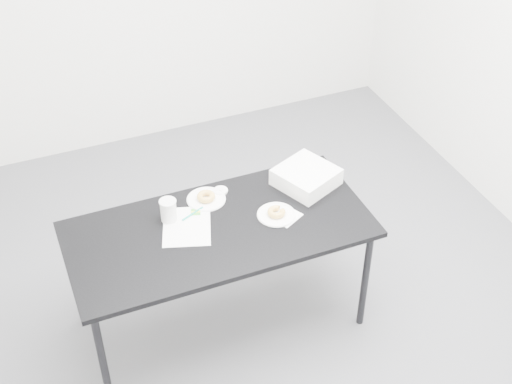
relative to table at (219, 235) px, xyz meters
name	(u,v)px	position (x,y,z in m)	size (l,w,h in m)	color
floor	(240,304)	(0.14, 0.08, -0.68)	(4.00, 4.00, 0.00)	#4F5055
table	(219,235)	(0.00, 0.00, 0.00)	(1.60, 0.75, 0.73)	black
scorecard	(187,226)	(-0.15, 0.07, 0.06)	(0.25, 0.32, 0.00)	white
logo_patch	(196,212)	(-0.07, 0.16, 0.06)	(0.05, 0.05, 0.00)	green
pen	(193,214)	(-0.09, 0.15, 0.06)	(0.01, 0.01, 0.15)	#0D927B
napkin	(285,216)	(0.36, -0.05, 0.06)	(0.14, 0.14, 0.00)	white
plate_near	(276,215)	(0.32, -0.03, 0.06)	(0.21, 0.21, 0.01)	white
donut_near	(276,212)	(0.32, -0.03, 0.08)	(0.10, 0.10, 0.03)	#C0893D
plate_far	(206,199)	(0.01, 0.24, 0.06)	(0.22, 0.22, 0.01)	white
donut_far	(206,196)	(0.01, 0.24, 0.08)	(0.10, 0.10, 0.03)	#C0893D
coffee_cup	(168,210)	(-0.22, 0.16, 0.12)	(0.08, 0.08, 0.13)	white
cup_lid	(221,191)	(0.11, 0.28, 0.06)	(0.08, 0.08, 0.01)	white
bakery_box	(306,177)	(0.58, 0.17, 0.10)	(0.30, 0.30, 0.10)	white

